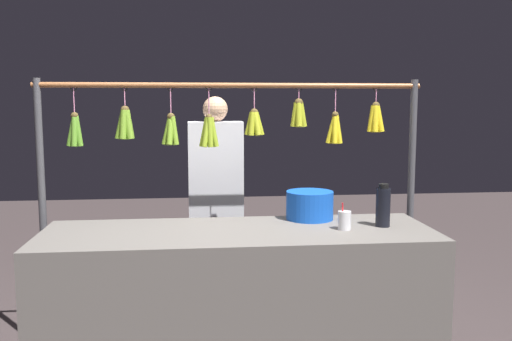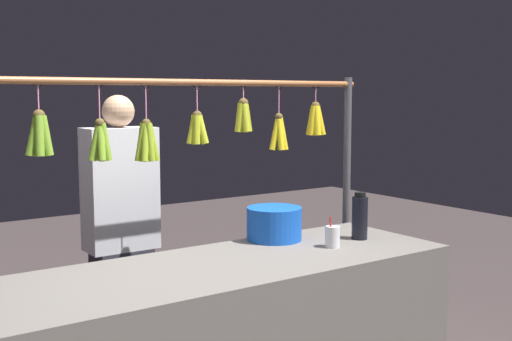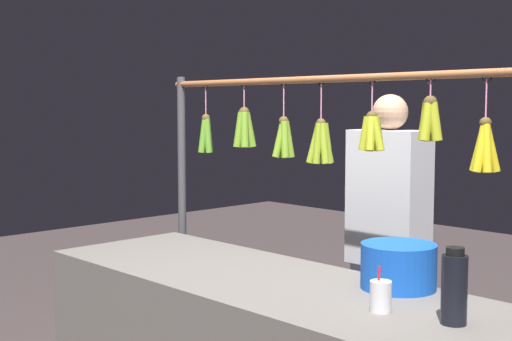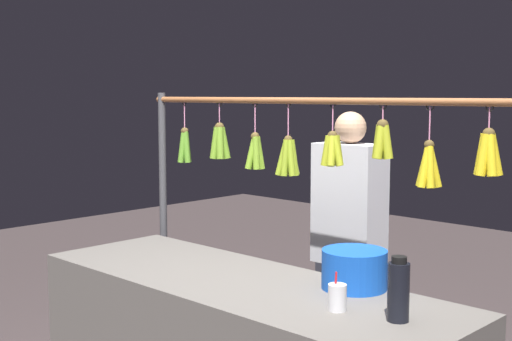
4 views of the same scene
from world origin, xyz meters
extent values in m
cylinder|color=#4C4C51|center=(1.14, -0.47, 0.84)|extent=(0.04, 0.04, 1.68)
cylinder|color=#9E6038|center=(0.00, -0.47, 1.64)|extent=(2.34, 0.03, 0.03)
torus|color=black|center=(-0.64, -0.47, 1.62)|extent=(0.04, 0.01, 0.04)
cylinder|color=pink|center=(-0.64, -0.47, 1.54)|extent=(0.01, 0.01, 0.16)
sphere|color=brown|center=(-0.64, -0.47, 1.46)|extent=(0.04, 0.04, 0.04)
cylinder|color=yellow|center=(-0.62, -0.47, 1.37)|extent=(0.08, 0.04, 0.18)
cylinder|color=yellow|center=(-0.63, -0.45, 1.37)|extent=(0.04, 0.07, 0.18)
cylinder|color=yellow|center=(-0.65, -0.46, 1.37)|extent=(0.06, 0.05, 0.18)
cylinder|color=yellow|center=(-0.65, -0.49, 1.37)|extent=(0.07, 0.06, 0.18)
cylinder|color=yellow|center=(-0.63, -0.49, 1.37)|extent=(0.05, 0.07, 0.18)
torus|color=black|center=(-0.41, -0.47, 1.62)|extent=(0.04, 0.01, 0.04)
cylinder|color=pink|center=(-0.41, -0.47, 1.58)|extent=(0.01, 0.01, 0.08)
sphere|color=brown|center=(-0.41, -0.47, 1.53)|extent=(0.05, 0.05, 0.05)
cylinder|color=#AEB725|center=(-0.39, -0.47, 1.46)|extent=(0.06, 0.04, 0.15)
cylinder|color=#AEB725|center=(-0.41, -0.45, 1.46)|extent=(0.04, 0.07, 0.15)
cylinder|color=#AEB725|center=(-0.43, -0.47, 1.46)|extent=(0.07, 0.04, 0.15)
cylinder|color=#AEB725|center=(-0.41, -0.49, 1.46)|extent=(0.04, 0.07, 0.15)
torus|color=black|center=(-0.13, -0.47, 1.62)|extent=(0.04, 0.01, 0.04)
cylinder|color=pink|center=(-0.13, -0.47, 1.55)|extent=(0.01, 0.01, 0.14)
sphere|color=brown|center=(-0.13, -0.47, 1.48)|extent=(0.05, 0.05, 0.05)
cylinder|color=#ADB725|center=(-0.11, -0.47, 1.41)|extent=(0.07, 0.04, 0.15)
cylinder|color=#ADB725|center=(-0.12, -0.45, 1.41)|extent=(0.05, 0.05, 0.15)
cylinder|color=#ADB725|center=(-0.15, -0.45, 1.41)|extent=(0.06, 0.07, 0.15)
cylinder|color=#ADB725|center=(-0.16, -0.47, 1.41)|extent=(0.07, 0.04, 0.15)
cylinder|color=#ADB725|center=(-0.15, -0.50, 1.41)|extent=(0.05, 0.05, 0.15)
cylinder|color=#ADB725|center=(-0.12, -0.50, 1.41)|extent=(0.05, 0.06, 0.15)
torus|color=black|center=(0.14, -0.47, 1.62)|extent=(0.04, 0.01, 0.04)
cylinder|color=pink|center=(0.14, -0.47, 1.53)|extent=(0.01, 0.01, 0.17)
sphere|color=brown|center=(0.14, -0.47, 1.45)|extent=(0.04, 0.04, 0.04)
cylinder|color=#91AE28|center=(0.17, -0.47, 1.36)|extent=(0.07, 0.03, 0.18)
cylinder|color=#91AE28|center=(0.16, -0.45, 1.36)|extent=(0.06, 0.07, 0.18)
cylinder|color=#91AE28|center=(0.14, -0.45, 1.36)|extent=(0.04, 0.06, 0.18)
cylinder|color=#91AE28|center=(0.12, -0.46, 1.36)|extent=(0.06, 0.04, 0.18)
cylinder|color=#91AE28|center=(0.12, -0.49, 1.36)|extent=(0.05, 0.04, 0.18)
cylinder|color=#91AE28|center=(0.13, -0.50, 1.36)|extent=(0.05, 0.07, 0.18)
cylinder|color=#91AE28|center=(0.16, -0.50, 1.36)|extent=(0.05, 0.05, 0.18)
torus|color=black|center=(0.37, -0.47, 1.62)|extent=(0.04, 0.01, 0.04)
cylinder|color=pink|center=(0.37, -0.47, 1.54)|extent=(0.01, 0.01, 0.17)
sphere|color=brown|center=(0.37, -0.47, 1.45)|extent=(0.05, 0.05, 0.05)
cylinder|color=#79A62B|center=(0.39, -0.47, 1.37)|extent=(0.07, 0.04, 0.17)
cylinder|color=#79A62B|center=(0.38, -0.45, 1.37)|extent=(0.04, 0.08, 0.17)
cylinder|color=#79A62B|center=(0.35, -0.46, 1.37)|extent=(0.06, 0.05, 0.18)
cylinder|color=#79A62B|center=(0.36, -0.49, 1.37)|extent=(0.05, 0.05, 0.18)
cylinder|color=#79A62B|center=(0.38, -0.49, 1.37)|extent=(0.05, 0.06, 0.18)
torus|color=black|center=(0.64, -0.47, 1.62)|extent=(0.04, 0.01, 0.04)
cylinder|color=pink|center=(0.64, -0.47, 1.55)|extent=(0.01, 0.01, 0.13)
sphere|color=brown|center=(0.64, -0.47, 1.49)|extent=(0.05, 0.05, 0.05)
cylinder|color=#73A42B|center=(0.66, -0.47, 1.41)|extent=(0.08, 0.04, 0.18)
cylinder|color=#73A42B|center=(0.65, -0.45, 1.41)|extent=(0.05, 0.06, 0.18)
cylinder|color=#73A42B|center=(0.62, -0.46, 1.41)|extent=(0.06, 0.06, 0.18)
cylinder|color=#73A42B|center=(0.62, -0.49, 1.41)|extent=(0.06, 0.06, 0.18)
cylinder|color=#73A42B|center=(0.64, -0.50, 1.41)|extent=(0.04, 0.07, 0.18)
torus|color=black|center=(0.93, -0.47, 1.62)|extent=(0.04, 0.01, 0.04)
cylinder|color=pink|center=(0.93, -0.47, 1.54)|extent=(0.01, 0.01, 0.16)
sphere|color=brown|center=(0.93, -0.47, 1.46)|extent=(0.04, 0.04, 0.04)
cylinder|color=#609E2D|center=(0.95, -0.47, 1.37)|extent=(0.07, 0.04, 0.18)
cylinder|color=#609E2D|center=(0.93, -0.46, 1.37)|extent=(0.04, 0.06, 0.18)
cylinder|color=#609E2D|center=(0.92, -0.47, 1.37)|extent=(0.06, 0.04, 0.18)
cylinder|color=#609E2D|center=(0.93, -0.49, 1.37)|extent=(0.04, 0.06, 0.18)
cylinder|color=black|center=(-0.80, -0.01, 0.96)|extent=(0.08, 0.08, 0.21)
cylinder|color=black|center=(-0.80, -0.01, 1.08)|extent=(0.06, 0.06, 0.02)
cylinder|color=blue|center=(-0.44, -0.24, 0.94)|extent=(0.28, 0.28, 0.16)
cylinder|color=silver|center=(-0.57, 0.05, 0.91)|extent=(0.07, 0.07, 0.10)
cylinder|color=red|center=(-0.56, 0.05, 0.93)|extent=(0.01, 0.02, 0.15)
cube|color=#2D2D38|center=(0.09, -0.92, 0.37)|extent=(0.30, 0.20, 0.75)
cube|color=silver|center=(0.09, -0.92, 1.08)|extent=(0.37, 0.20, 0.66)
sphere|color=tan|center=(0.09, -0.92, 1.49)|extent=(0.17, 0.17, 0.17)
camera|label=1|loc=(0.21, 2.87, 1.53)|focal=38.54mm
camera|label=2|loc=(1.48, 2.32, 1.58)|focal=45.70mm
camera|label=3|loc=(-1.88, 1.87, 1.52)|focal=49.01mm
camera|label=4|loc=(-2.10, 2.08, 1.67)|focal=48.26mm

